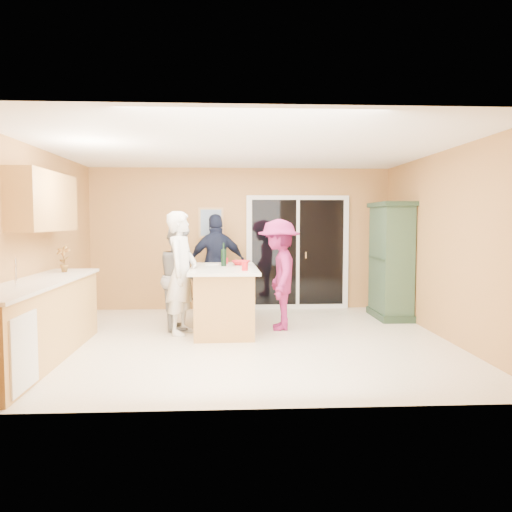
{
  "coord_description": "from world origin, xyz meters",
  "views": [
    {
      "loc": [
        -0.21,
        -6.71,
        1.63
      ],
      "look_at": [
        0.15,
        0.1,
        1.15
      ],
      "focal_mm": 35.0,
      "sensor_mm": 36.0,
      "label": 1
    }
  ],
  "objects_px": {
    "green_hutch": "(391,262)",
    "woman_magenta": "(279,274)",
    "woman_white": "(182,273)",
    "kitchen_island": "(224,301)",
    "woman_navy": "(217,264)",
    "woman_grey": "(180,277)"
  },
  "relations": [
    {
      "from": "green_hutch",
      "to": "woman_magenta",
      "type": "height_order",
      "value": "green_hutch"
    },
    {
      "from": "woman_white",
      "to": "kitchen_island",
      "type": "bearing_deg",
      "value": -58.58
    },
    {
      "from": "kitchen_island",
      "to": "green_hutch",
      "type": "relative_size",
      "value": 0.94
    },
    {
      "from": "kitchen_island",
      "to": "green_hutch",
      "type": "xyz_separation_m",
      "value": [
        2.79,
        0.82,
        0.5
      ]
    },
    {
      "from": "woman_navy",
      "to": "woman_magenta",
      "type": "xyz_separation_m",
      "value": [
        0.96,
        -1.38,
        -0.05
      ]
    },
    {
      "from": "woman_magenta",
      "to": "kitchen_island",
      "type": "bearing_deg",
      "value": -84.55
    },
    {
      "from": "woman_white",
      "to": "woman_grey",
      "type": "height_order",
      "value": "woman_white"
    },
    {
      "from": "woman_grey",
      "to": "woman_magenta",
      "type": "xyz_separation_m",
      "value": [
        1.49,
        -0.13,
        0.04
      ]
    },
    {
      "from": "woman_grey",
      "to": "woman_navy",
      "type": "relative_size",
      "value": 0.89
    },
    {
      "from": "woman_navy",
      "to": "woman_magenta",
      "type": "bearing_deg",
      "value": 112.72
    },
    {
      "from": "woman_white",
      "to": "woman_grey",
      "type": "bearing_deg",
      "value": 24.13
    },
    {
      "from": "woman_white",
      "to": "woman_magenta",
      "type": "xyz_separation_m",
      "value": [
        1.43,
        0.23,
        -0.06
      ]
    },
    {
      "from": "kitchen_island",
      "to": "woman_grey",
      "type": "distance_m",
      "value": 0.77
    },
    {
      "from": "woman_white",
      "to": "woman_navy",
      "type": "bearing_deg",
      "value": -2.02
    },
    {
      "from": "kitchen_island",
      "to": "woman_magenta",
      "type": "relative_size",
      "value": 1.09
    },
    {
      "from": "woman_white",
      "to": "woman_grey",
      "type": "relative_size",
      "value": 1.13
    },
    {
      "from": "woman_white",
      "to": "green_hutch",
      "type": "bearing_deg",
      "value": -59.38
    },
    {
      "from": "green_hutch",
      "to": "woman_navy",
      "type": "bearing_deg",
      "value": 168.35
    },
    {
      "from": "green_hutch",
      "to": "woman_grey",
      "type": "xyz_separation_m",
      "value": [
        -3.46,
        -0.65,
        -0.16
      ]
    },
    {
      "from": "green_hutch",
      "to": "woman_grey",
      "type": "distance_m",
      "value": 3.52
    },
    {
      "from": "woman_magenta",
      "to": "green_hutch",
      "type": "bearing_deg",
      "value": 113.99
    },
    {
      "from": "kitchen_island",
      "to": "woman_white",
      "type": "distance_m",
      "value": 0.77
    }
  ]
}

